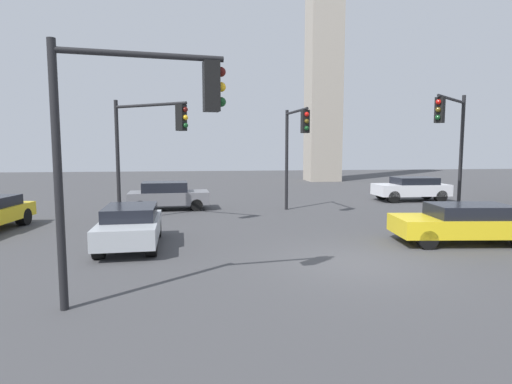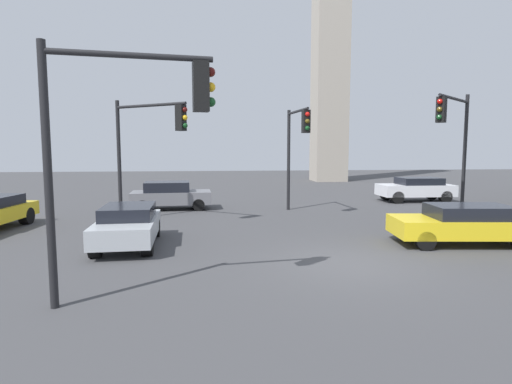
% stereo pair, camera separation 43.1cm
% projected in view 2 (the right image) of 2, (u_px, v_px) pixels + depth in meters
% --- Properties ---
extents(ground_plane, '(94.59, 94.59, 0.00)m').
position_uv_depth(ground_plane, '(351.00, 264.00, 11.19)').
color(ground_plane, '#424244').
extents(traffic_light_1, '(3.13, 2.20, 5.15)m').
position_uv_depth(traffic_light_1, '(148.00, 135.00, 16.78)').
color(traffic_light_1, black).
rests_on(traffic_light_1, ground_plane).
extents(traffic_light_2, '(3.28, 0.66, 5.13)m').
position_uv_depth(traffic_light_2, '(127.00, 120.00, 8.10)').
color(traffic_light_2, black).
rests_on(traffic_light_2, ground_plane).
extents(traffic_light_3, '(0.51, 3.06, 5.04)m').
position_uv_depth(traffic_light_3, '(297.00, 138.00, 19.45)').
color(traffic_light_3, black).
rests_on(traffic_light_3, ground_plane).
extents(traffic_light_4, '(2.78, 2.44, 5.52)m').
position_uv_depth(traffic_light_4, '(454.00, 130.00, 17.40)').
color(traffic_light_4, black).
rests_on(traffic_light_4, ground_plane).
extents(car_1, '(1.95, 3.99, 1.29)m').
position_uv_depth(car_1, '(128.00, 225.00, 13.23)').
color(car_1, '#ADB2B7').
rests_on(car_1, ground_plane).
extents(car_2, '(4.60, 2.33, 1.30)m').
position_uv_depth(car_2, '(464.00, 223.00, 13.43)').
color(car_2, yellow).
rests_on(car_2, ground_plane).
extents(car_3, '(4.11, 2.05, 1.43)m').
position_uv_depth(car_3, '(170.00, 195.00, 21.22)').
color(car_3, slate).
rests_on(car_3, ground_plane).
extents(car_5, '(4.27, 2.00, 1.42)m').
position_uv_depth(car_5, '(416.00, 188.00, 24.38)').
color(car_5, silver).
rests_on(car_5, ground_plane).
extents(skyline_tower, '(3.01, 3.01, 31.24)m').
position_uv_depth(skyline_tower, '(331.00, 14.00, 38.49)').
color(skyline_tower, '#A89E8E').
rests_on(skyline_tower, ground_plane).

